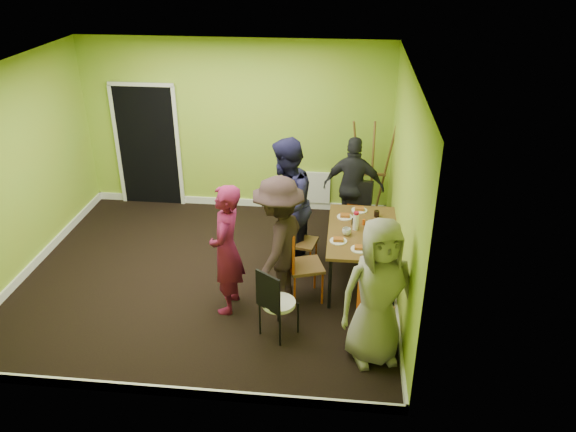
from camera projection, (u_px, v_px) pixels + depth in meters
name	position (u px, v px, depth m)	size (l,w,h in m)	color
ground	(209.00, 275.00, 7.69)	(5.00, 5.00, 0.00)	black
room_walls	(204.00, 209.00, 7.28)	(5.04, 4.54, 2.82)	#A0BB30
dining_table	(363.00, 234.00, 7.29)	(0.90, 1.50, 0.75)	black
chair_left_far	(297.00, 236.00, 7.65)	(0.44, 0.43, 0.90)	#DA5414
chair_left_near	(299.00, 260.00, 6.96)	(0.53, 0.53, 1.01)	#DA5414
chair_back_end	(359.00, 199.00, 8.37)	(0.44, 0.50, 0.92)	#DA5414
chair_front_end	(374.00, 309.00, 6.21)	(0.45, 0.46, 0.85)	#DA5414
chair_bentwood	(275.00, 301.00, 6.32)	(0.48, 0.49, 0.89)	black
easel	(372.00, 172.00, 8.81)	(0.68, 0.64, 1.69)	brown
plate_near_left	(345.00, 217.00, 7.60)	(0.22, 0.22, 0.01)	white
plate_near_right	(338.00, 241.00, 7.01)	(0.22, 0.22, 0.01)	white
plate_far_back	(359.00, 210.00, 7.79)	(0.22, 0.22, 0.01)	white
plate_far_front	(360.00, 249.00, 6.83)	(0.22, 0.22, 0.01)	white
plate_wall_back	(383.00, 223.00, 7.44)	(0.21, 0.21, 0.01)	white
plate_wall_front	(381.00, 238.00, 7.07)	(0.22, 0.22, 0.01)	white
thermos	(356.00, 222.00, 7.25)	(0.07, 0.07, 0.22)	white
blue_bottle	(378.00, 236.00, 6.95)	(0.07, 0.07, 0.18)	#1733B3
orange_bottle	(364.00, 222.00, 7.40)	(0.04, 0.04, 0.08)	#DA5414
glass_mid	(354.00, 222.00, 7.40)	(0.06, 0.06, 0.09)	black
glass_back	(377.00, 214.00, 7.61)	(0.07, 0.07, 0.09)	black
glass_front	(376.00, 244.00, 6.86)	(0.06, 0.06, 0.10)	black
cup_a	(347.00, 232.00, 7.15)	(0.11, 0.11, 0.09)	white
cup_b	(371.00, 224.00, 7.33)	(0.09, 0.09, 0.09)	white
person_standing	(226.00, 250.00, 6.68)	(0.60, 0.40, 1.66)	maroon
person_left_far	(286.00, 205.00, 7.54)	(0.90, 0.70, 1.85)	#171637
person_left_near	(279.00, 244.00, 6.75)	(1.10, 0.64, 1.71)	black
person_back_end	(354.00, 187.00, 8.43)	(0.92, 0.38, 1.56)	black
person_front_end	(378.00, 293.00, 5.85)	(0.83, 0.54, 1.69)	gray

